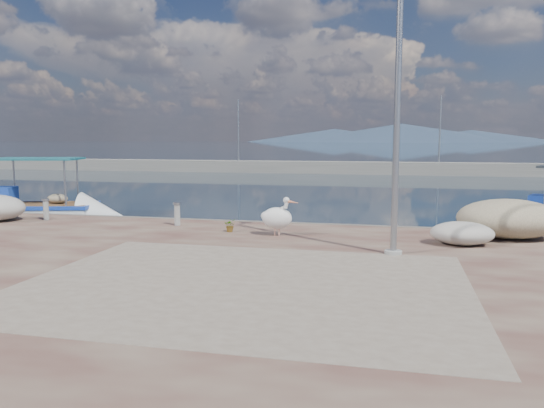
{
  "coord_description": "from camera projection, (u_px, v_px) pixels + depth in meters",
  "views": [
    {
      "loc": [
        3.93,
        -13.12,
        3.43
      ],
      "look_at": [
        0.0,
        3.8,
        1.3
      ],
      "focal_mm": 35.0,
      "sensor_mm": 36.0,
      "label": 1
    }
  ],
  "objects": [
    {
      "name": "mountains",
      "position": [
        396.0,
        134.0,
        640.25
      ],
      "size": [
        370.0,
        280.0,
        22.0
      ],
      "color": "#28384C",
      "rests_on": "ground"
    },
    {
      "name": "breakwater",
      "position": [
        354.0,
        168.0,
        52.59
      ],
      "size": [
        120.0,
        2.2,
        7.5
      ],
      "color": "gray",
      "rests_on": "ground"
    },
    {
      "name": "boat_left",
      "position": [
        39.0,
        213.0,
        23.16
      ],
      "size": [
        6.7,
        3.65,
        3.07
      ],
      "rotation": [
        0.0,
        0.0,
        0.26
      ],
      "color": "white",
      "rests_on": "ground"
    },
    {
      "name": "quay_patch",
      "position": [
        244.0,
        284.0,
        10.8
      ],
      "size": [
        9.0,
        7.0,
        0.01
      ],
      "primitive_type": "cube",
      "color": "gray",
      "rests_on": "quay"
    },
    {
      "name": "net_pile_c",
      "position": [
        509.0,
        219.0,
        15.71
      ],
      "size": [
        2.98,
        2.13,
        1.17
      ],
      "primitive_type": "ellipsoid",
      "color": "#C6B793",
      "rests_on": "quay"
    },
    {
      "name": "quay",
      "position": [
        128.0,
        347.0,
        8.16
      ],
      "size": [
        44.0,
        22.0,
        0.5
      ],
      "primitive_type": "cube",
      "color": "#48221F",
      "rests_on": "ground"
    },
    {
      "name": "potted_plant",
      "position": [
        230.0,
        225.0,
        16.83
      ],
      "size": [
        0.47,
        0.44,
        0.42
      ],
      "primitive_type": "imported",
      "rotation": [
        0.0,
        0.0,
        0.35
      ],
      "color": "#33722D",
      "rests_on": "quay"
    },
    {
      "name": "bollard_near",
      "position": [
        177.0,
        213.0,
        18.05
      ],
      "size": [
        0.26,
        0.26,
        0.79
      ],
      "color": "gray",
      "rests_on": "quay"
    },
    {
      "name": "pelican",
      "position": [
        278.0,
        217.0,
        16.1
      ],
      "size": [
        1.27,
        0.84,
        1.21
      ],
      "rotation": [
        0.0,
        0.0,
        -0.34
      ],
      "color": "tan",
      "rests_on": "quay"
    },
    {
      "name": "bollard_far",
      "position": [
        46.0,
        208.0,
        19.27
      ],
      "size": [
        0.26,
        0.26,
        0.78
      ],
      "color": "gray",
      "rests_on": "quay"
    },
    {
      "name": "ground",
      "position": [
        239.0,
        270.0,
        13.99
      ],
      "size": [
        1400.0,
        1400.0,
        0.0
      ],
      "primitive_type": "plane",
      "color": "#162635",
      "rests_on": "ground"
    },
    {
      "name": "lamp_post",
      "position": [
        397.0,
        124.0,
        13.2
      ],
      "size": [
        0.44,
        0.96,
        7.0
      ],
      "color": "gray",
      "rests_on": "quay"
    },
    {
      "name": "net_pile_d",
      "position": [
        462.0,
        233.0,
        14.76
      ],
      "size": [
        1.73,
        1.3,
        0.65
      ],
      "primitive_type": "ellipsoid",
      "color": "#B5B0A7",
      "rests_on": "quay"
    }
  ]
}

